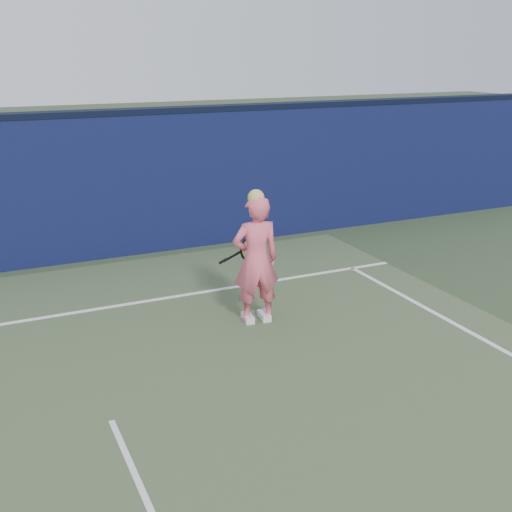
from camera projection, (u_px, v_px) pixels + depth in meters
name	position (u px, v px, depth m)	size (l,w,h in m)	color
ground	(137.00, 479.00, 5.62)	(80.00, 80.00, 0.00)	#2C3E26
backstop_wall	(35.00, 194.00, 10.86)	(24.00, 0.40, 2.50)	#0C1635
wall_cap	(26.00, 116.00, 10.46)	(24.00, 0.42, 0.10)	black
player	(256.00, 259.00, 8.63)	(0.69, 0.49, 1.85)	#FD627A
racket	(246.00, 250.00, 9.07)	(0.64, 0.20, 0.34)	black
court_lines	(147.00, 501.00, 5.34)	(11.00, 12.04, 0.01)	white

